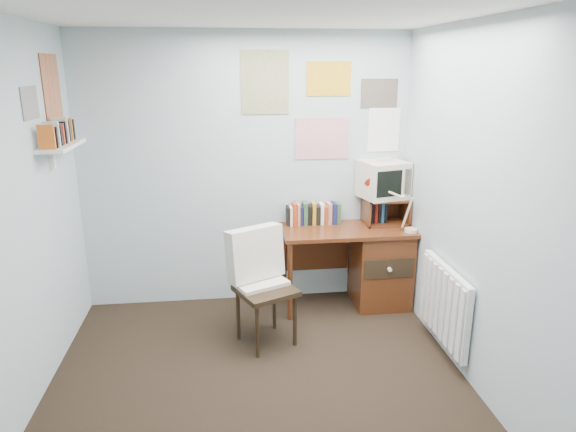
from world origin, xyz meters
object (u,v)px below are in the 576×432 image
object	(u,v)px
desk	(374,263)
wall_shelf	(61,146)
desk_chair	(266,291)
tv_riser	(386,211)
desk_lamp	(412,209)
crt_tv	(383,178)
radiator	(444,304)

from	to	relation	value
desk	wall_shelf	xyz separation A→B (m)	(-2.57, -0.38, 1.21)
desk_chair	tv_riser	world-z (taller)	tv_riser
desk_lamp	tv_riser	bearing A→B (deg)	131.82
desk	tv_riser	size ratio (longest dim) A/B	3.00
tv_riser	crt_tv	bearing A→B (deg)	150.03
crt_tv	radiator	xyz separation A→B (m)	(0.20, -1.06, -0.77)
desk	crt_tv	size ratio (longest dim) A/B	3.07
desk	desk_lamp	bearing A→B (deg)	-33.21
desk_chair	desk_lamp	distance (m)	1.50
desk	tv_riser	distance (m)	0.51
radiator	wall_shelf	bearing A→B (deg)	169.11
desk_chair	crt_tv	size ratio (longest dim) A/B	2.35
desk_chair	radiator	distance (m)	1.40
desk_lamp	radiator	size ratio (longest dim) A/B	0.52
desk	radiator	distance (m)	0.97
desk	desk_lamp	world-z (taller)	desk_lamp
radiator	crt_tv	bearing A→B (deg)	100.93
desk	desk_chair	bearing A→B (deg)	-150.53
crt_tv	wall_shelf	size ratio (longest dim) A/B	0.63
desk_lamp	tv_riser	distance (m)	0.33
radiator	wall_shelf	xyz separation A→B (m)	(-2.86, 0.55, 1.20)
desk_lamp	crt_tv	world-z (taller)	crt_tv
desk_lamp	radiator	world-z (taller)	desk_lamp
desk_chair	desk	bearing A→B (deg)	4.59
tv_riser	wall_shelf	bearing A→B (deg)	-169.68
desk_lamp	wall_shelf	xyz separation A→B (m)	(-2.84, -0.20, 0.65)
desk_chair	crt_tv	xyz separation A→B (m)	(1.16, 0.74, 0.74)
wall_shelf	desk	bearing A→B (deg)	8.40
crt_tv	radiator	bearing A→B (deg)	-93.96
desk_chair	crt_tv	bearing A→B (deg)	7.61
desk	tv_riser	world-z (taller)	tv_riser
desk	desk_lamp	distance (m)	0.65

